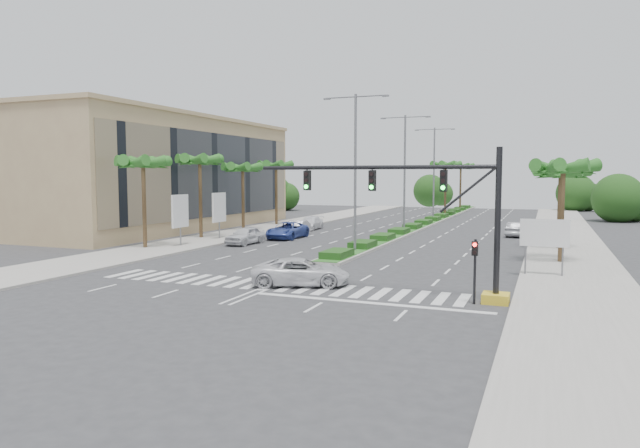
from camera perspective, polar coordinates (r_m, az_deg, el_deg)
The scene contains 28 objects.
ground at distance 30.95m, azimuth -4.71°, elevation -6.14°, with size 160.00×160.00×0.00m, color #333335.
footpath_right at distance 47.56m, azimuth 23.59°, elevation -2.59°, with size 6.00×120.00×0.15m, color gray.
footpath_left at distance 55.58m, azimuth -9.54°, elevation -1.24°, with size 6.00×120.00×0.15m, color gray.
median at distance 73.68m, azimuth 11.10°, elevation 0.23°, with size 2.20×75.00×0.20m, color gray.
median_grass at distance 73.67m, azimuth 11.10°, elevation 0.32°, with size 1.80×75.00×0.04m, color #255B1F.
building at distance 66.30m, azimuth -14.92°, elevation 4.76°, with size 12.00×36.00×12.00m, color tan.
signal_gantry at distance 27.63m, azimuth 12.72°, elevation -0.31°, with size 12.60×1.20×7.20m.
pedestrian_signal at distance 26.95m, azimuth 15.23°, elevation -3.52°, with size 0.28×0.36×3.00m.
direction_sign at distance 35.34m, azimuth 21.55°, elevation -1.08°, with size 2.70×0.11×3.40m.
billboard_near at distance 48.30m, azimuth -13.82°, elevation 1.22°, with size 0.18×2.10×4.35m.
billboard_far at distance 53.28m, azimuth -10.06°, elevation 1.61°, with size 0.18×2.10×4.35m.
palm_left_near at distance 47.84m, azimuth -17.27°, elevation 5.58°, with size 4.57×4.68×7.55m.
palm_left_mid at distance 54.30m, azimuth -11.93°, elevation 5.98°, with size 4.57×4.68×7.95m.
palm_left_far at distance 61.11m, azimuth -7.74°, elevation 5.35°, with size 4.57×4.68×7.35m.
palm_left_end at distance 68.19m, azimuth -4.41°, elevation 5.65°, with size 4.57×4.68×7.75m.
palm_right_near at distance 41.19m, azimuth 23.15°, elevation 4.89°, with size 4.57×4.68×7.05m.
palm_right_far at distance 49.19m, azimuth 22.93°, elevation 4.48°, with size 4.57×4.68×6.75m.
palm_median_a at distance 83.31m, azimuth 12.47°, elevation 5.59°, with size 4.57×4.68×8.05m.
palm_median_b at distance 98.14m, azimuth 13.90°, elevation 5.43°, with size 4.57×4.68×8.05m.
streetlight_near at distance 43.38m, azimuth 3.55°, elevation 6.04°, with size 5.10×0.25×12.00m.
streetlight_mid at distance 58.78m, azimuth 8.47°, elevation 5.67°, with size 5.10×0.25×12.00m.
streetlight_far at distance 74.44m, azimuth 11.33°, elevation 5.44°, with size 5.10×0.25×12.00m.
car_parked_a at distance 49.55m, azimuth -7.48°, elevation -1.14°, with size 1.81×4.51×1.54m, color silver.
car_parked_b at distance 56.32m, azimuth -2.37°, elevation -0.41°, with size 1.58×4.52×1.49m, color silver.
car_parked_c at distance 53.77m, azimuth -3.28°, elevation -0.64°, with size 2.55×5.54×1.54m, color #32479A.
car_parked_d at distance 62.61m, azimuth -1.00°, elevation 0.08°, with size 1.97×4.84×1.41m, color white.
car_crossing at distance 30.76m, azimuth -1.93°, elevation -4.80°, with size 2.44×5.29×1.47m, color silver.
car_right at distance 58.67m, azimuth 19.02°, elevation -0.51°, with size 1.47×4.21×1.39m, color #9F9EA3.
Camera 1 is at (13.59, -27.18, 5.87)m, focal length 32.00 mm.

